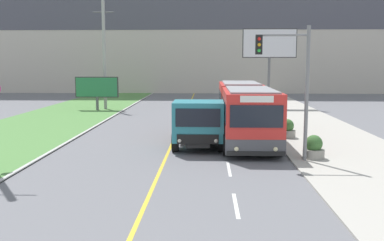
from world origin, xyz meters
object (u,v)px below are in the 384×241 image
dump_truck (199,124)px  utility_pole_far (104,54)px  planter_round_third (277,118)px  city_bus (244,111)px  billboard_small (97,88)px  planter_round_second (287,130)px  billboard_large (270,47)px  planter_round_near (314,148)px  planter_round_far (264,109)px  traffic_light_mast (292,76)px

dump_truck → utility_pole_far: bearing=116.3°
dump_truck → planter_round_third: bearing=57.2°
city_bus → billboard_small: 18.32m
city_bus → billboard_small: bearing=130.6°
dump_truck → billboard_small: 19.45m
dump_truck → utility_pole_far: size_ratio=0.67×
planter_round_second → billboard_large: bearing=86.0°
city_bus → planter_round_near: size_ratio=12.47×
planter_round_far → dump_truck: bearing=-110.0°
city_bus → traffic_light_mast: bearing=-77.0°
dump_truck → billboard_large: 21.04m
dump_truck → billboard_large: size_ratio=0.90×
billboard_large → planter_round_third: 12.75m
billboard_small → planter_round_second: billboard_small is taller
billboard_small → planter_round_near: bearing=-53.8°
billboard_small → planter_round_near: 24.59m
utility_pole_far → billboard_small: utility_pole_far is taller
planter_round_near → city_bus: bearing=113.7°
dump_truck → planter_round_far: dump_truck is taller
city_bus → planter_round_third: city_bus is taller
planter_round_near → traffic_light_mast: bearing=-160.2°
dump_truck → utility_pole_far: 20.37m
city_bus → planter_round_near: (2.58, -5.89, -0.99)m
city_bus → billboard_small: city_bus is taller
city_bus → planter_round_third: (2.63, 4.91, -0.98)m
planter_round_near → planter_round_far: 16.21m
billboard_large → billboard_small: bearing=-170.4°
billboard_small → planter_round_far: bearing=-14.2°
planter_round_second → planter_round_third: size_ratio=1.00×
dump_truck → planter_round_second: dump_truck is taller
utility_pole_far → planter_round_far: size_ratio=9.71×
utility_pole_far → planter_round_third: 17.75m
traffic_light_mast → billboard_large: size_ratio=0.79×
utility_pole_far → traffic_light_mast: size_ratio=1.69×
city_bus → planter_round_near: 6.51m
planter_round_second → city_bus: bearing=168.2°
utility_pole_far → billboard_small: size_ratio=2.57×
planter_round_far → traffic_light_mast: bearing=-93.1°
dump_truck → billboard_large: (6.08, 19.65, 4.45)m
dump_truck → planter_round_near: size_ratio=6.30×
planter_round_second → planter_round_far: 10.80m
dump_truck → planter_round_third: (5.16, 8.01, -0.67)m
traffic_light_mast → planter_round_second: 6.67m
billboard_large → traffic_light_mast: bearing=-95.2°
dump_truck → planter_round_near: 5.87m
planter_round_second → planter_round_third: (0.28, 5.40, -0.00)m
dump_truck → planter_round_second: (4.89, 2.61, -0.67)m
planter_round_far → planter_round_third: bearing=-87.1°
planter_round_far → billboard_large: bearing=79.1°
billboard_large → utility_pole_far: bearing=-173.5°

